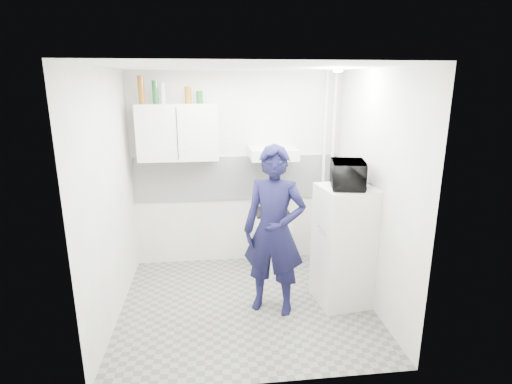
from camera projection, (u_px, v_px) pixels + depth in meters
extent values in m
plane|color=slate|center=(246.00, 305.00, 4.56)|extent=(2.80, 2.80, 0.00)
plane|color=white|center=(245.00, 67.00, 3.87)|extent=(2.80, 2.80, 0.00)
plane|color=white|center=(237.00, 170.00, 5.41)|extent=(2.80, 0.00, 2.80)
plane|color=white|center=(109.00, 200.00, 4.06)|extent=(0.00, 2.60, 2.60)
plane|color=white|center=(373.00, 191.00, 4.37)|extent=(0.00, 2.60, 2.60)
imported|color=black|center=(274.00, 231.00, 4.25)|extent=(0.79, 0.67, 1.84)
cube|color=white|center=(272.00, 239.00, 5.47)|extent=(0.47, 0.47, 0.76)
cube|color=silver|center=(344.00, 246.00, 4.48)|extent=(0.63, 0.63, 1.36)
cube|color=black|center=(272.00, 212.00, 5.36)|extent=(0.45, 0.45, 0.03)
cylinder|color=silver|center=(273.00, 207.00, 5.40)|extent=(0.16, 0.16, 0.09)
imported|color=black|center=(348.00, 174.00, 4.26)|extent=(0.57, 0.45, 0.28)
cylinder|color=brown|center=(141.00, 90.00, 4.83)|extent=(0.08, 0.08, 0.33)
cylinder|color=#144C1E|center=(155.00, 92.00, 4.86)|extent=(0.07, 0.07, 0.28)
cylinder|color=#B2B7BC|center=(163.00, 93.00, 4.87)|extent=(0.06, 0.06, 0.25)
cylinder|color=brown|center=(188.00, 95.00, 4.91)|extent=(0.08, 0.08, 0.21)
cylinder|color=#144C1E|center=(199.00, 97.00, 4.94)|extent=(0.08, 0.08, 0.15)
cube|color=silver|center=(178.00, 132.00, 5.02)|extent=(1.00, 0.35, 0.70)
cube|color=white|center=(273.00, 153.00, 5.15)|extent=(0.60, 0.50, 0.14)
cube|color=white|center=(237.00, 178.00, 5.43)|extent=(2.74, 0.03, 0.60)
cylinder|color=white|center=(332.00, 169.00, 5.48)|extent=(0.05, 0.05, 2.60)
cylinder|color=white|center=(323.00, 170.00, 5.47)|extent=(0.04, 0.04, 2.60)
cylinder|color=white|center=(338.00, 71.00, 4.19)|extent=(0.10, 0.10, 0.02)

